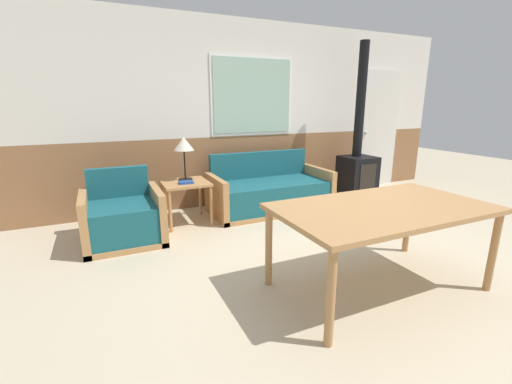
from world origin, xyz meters
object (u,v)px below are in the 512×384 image
armchair (123,219)px  wood_stove (358,160)px  side_table (185,188)px  couch (269,193)px  table_lamp (184,146)px  dining_table (383,214)px

armchair → wood_stove: wood_stove is taller
side_table → wood_stove: wood_stove is taller
couch → side_table: 1.25m
armchair → wood_stove: size_ratio=0.35×
armchair → wood_stove: bearing=-10.1°
side_table → table_lamp: bearing=72.7°
armchair → side_table: 0.88m
couch → side_table: couch is taller
side_table → table_lamp: table_lamp is taller
side_table → armchair: bearing=-158.4°
table_lamp → dining_table: size_ratio=0.32×
table_lamp → wood_stove: 2.85m
dining_table → side_table: bearing=115.4°
side_table → wood_stove: size_ratio=0.24×
table_lamp → dining_table: 2.62m
side_table → wood_stove: 2.86m
couch → table_lamp: size_ratio=3.07×
couch → table_lamp: bearing=177.1°
side_table → wood_stove: (2.85, 0.06, 0.16)m
side_table → wood_stove: bearing=1.2°
side_table → dining_table: dining_table is taller
side_table → table_lamp: size_ratio=1.03×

